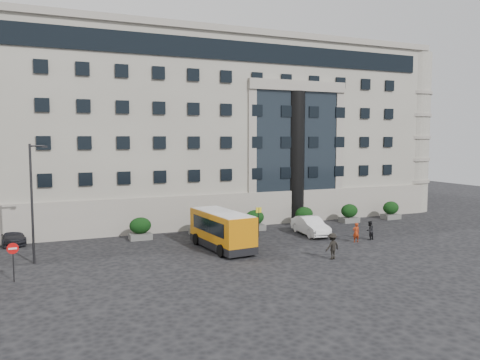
# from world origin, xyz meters

# --- Properties ---
(ground) EXTENTS (120.00, 120.00, 0.00)m
(ground) POSITION_xyz_m (0.00, 0.00, 0.00)
(ground) COLOR black
(ground) RESTS_ON ground
(civic_building) EXTENTS (44.00, 24.00, 18.00)m
(civic_building) POSITION_xyz_m (6.00, 22.00, 9.00)
(civic_building) COLOR gray
(civic_building) RESTS_ON ground
(entrance_column) EXTENTS (1.80, 1.80, 13.00)m
(entrance_column) POSITION_xyz_m (12.00, 10.30, 6.50)
(entrance_column) COLOR black
(entrance_column) RESTS_ON ground
(hedge_a) EXTENTS (1.80, 1.26, 1.84)m
(hedge_a) POSITION_xyz_m (-4.00, 7.80, 0.93)
(hedge_a) COLOR #5A5B58
(hedge_a) RESTS_ON ground
(hedge_b) EXTENTS (1.80, 1.26, 1.84)m
(hedge_b) POSITION_xyz_m (1.20, 7.80, 0.93)
(hedge_b) COLOR #5A5B58
(hedge_b) RESTS_ON ground
(hedge_c) EXTENTS (1.80, 1.26, 1.84)m
(hedge_c) POSITION_xyz_m (6.40, 7.80, 0.93)
(hedge_c) COLOR #5A5B58
(hedge_c) RESTS_ON ground
(hedge_d) EXTENTS (1.80, 1.26, 1.84)m
(hedge_d) POSITION_xyz_m (11.60, 7.80, 0.93)
(hedge_d) COLOR #5A5B58
(hedge_d) RESTS_ON ground
(hedge_e) EXTENTS (1.80, 1.26, 1.84)m
(hedge_e) POSITION_xyz_m (16.80, 7.80, 0.93)
(hedge_e) COLOR #5A5B58
(hedge_e) RESTS_ON ground
(hedge_f) EXTENTS (1.80, 1.26, 1.84)m
(hedge_f) POSITION_xyz_m (22.00, 7.80, 0.93)
(hedge_f) COLOR #5A5B58
(hedge_f) RESTS_ON ground
(street_lamp) EXTENTS (1.16, 0.18, 8.00)m
(street_lamp) POSITION_xyz_m (-11.94, 3.00, 4.37)
(street_lamp) COLOR #262628
(street_lamp) RESTS_ON ground
(bus_stop_sign) EXTENTS (0.50, 0.08, 2.52)m
(bus_stop_sign) POSITION_xyz_m (5.50, 5.00, 1.73)
(bus_stop_sign) COLOR #262628
(bus_stop_sign) RESTS_ON ground
(no_entry_sign) EXTENTS (0.64, 0.16, 2.32)m
(no_entry_sign) POSITION_xyz_m (-13.00, -1.04, 1.65)
(no_entry_sign) COLOR #262628
(no_entry_sign) RESTS_ON ground
(minibus) EXTENTS (3.14, 7.02, 2.84)m
(minibus) POSITION_xyz_m (1.06, 2.05, 1.57)
(minibus) COLOR #C47109
(minibus) RESTS_ON ground
(red_truck) EXTENTS (2.50, 5.06, 2.69)m
(red_truck) POSITION_xyz_m (-15.00, 18.38, 1.37)
(red_truck) COLOR maroon
(red_truck) RESTS_ON ground
(parked_car_c) EXTENTS (2.19, 4.41, 1.23)m
(parked_car_c) POSITION_xyz_m (-13.65, 10.28, 0.62)
(parked_car_c) COLOR black
(parked_car_c) RESTS_ON ground
(white_taxi) EXTENTS (2.08, 4.94, 1.59)m
(white_taxi) POSITION_xyz_m (10.00, 3.98, 0.79)
(white_taxi) COLOR silver
(white_taxi) RESTS_ON ground
(pedestrian_a) EXTENTS (0.61, 0.44, 1.59)m
(pedestrian_a) POSITION_xyz_m (11.87, 0.06, 0.79)
(pedestrian_a) COLOR #9C2D0F
(pedestrian_a) RESTS_ON ground
(pedestrian_b) EXTENTS (0.92, 0.81, 1.57)m
(pedestrian_b) POSITION_xyz_m (13.44, 0.36, 0.78)
(pedestrian_b) COLOR black
(pedestrian_b) RESTS_ON ground
(pedestrian_c) EXTENTS (1.30, 0.93, 1.83)m
(pedestrian_c) POSITION_xyz_m (7.05, -3.74, 0.91)
(pedestrian_c) COLOR black
(pedestrian_c) RESTS_ON ground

